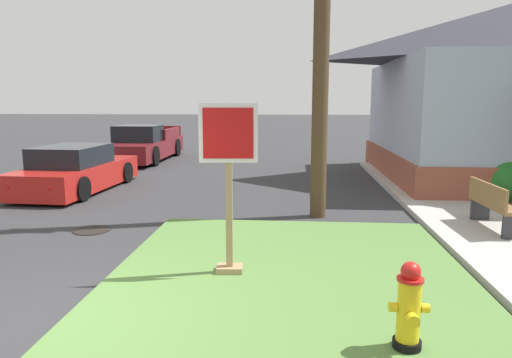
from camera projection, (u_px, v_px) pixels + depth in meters
The scene contains 10 objects.
ground_plane at pixel (54, 328), 5.10m from camera, with size 160.00×160.00×0.00m, color #333335.
grass_corner_patch at pixel (290, 275), 6.55m from camera, with size 4.95×5.65×0.08m, color #567F3D.
sidewalk_strip at pixel (462, 212), 10.14m from camera, with size 2.20×15.82×0.12m, color #B2AFA8.
fire_hydrant at pixel (409, 308), 4.47m from camera, with size 0.38×0.34×0.86m.
stop_sign at pixel (229, 190), 6.36m from camera, with size 0.78×0.31×2.32m.
manhole_cover at pixel (92, 230), 8.92m from camera, with size 0.70×0.70×0.02m, color black.
parked_sedan_red at pixel (76, 171), 12.80m from camera, with size 2.02×4.45×1.25m.
pickup_truck_maroon at pixel (144, 146), 19.29m from camera, with size 2.03×5.59×1.48m.
street_bench at pixel (493, 204), 8.55m from camera, with size 0.46×1.50×0.85m.
shrub_near_porch at pixel (505, 181), 11.17m from camera, with size 1.09×1.09×1.09m, color #246D27.
Camera 1 is at (2.58, -4.57, 2.44)m, focal length 32.97 mm.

